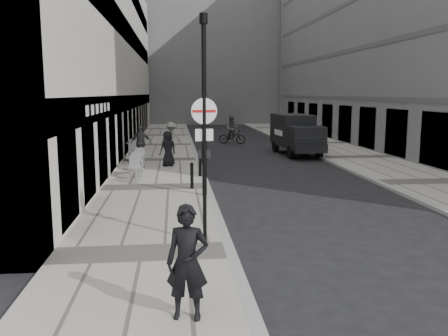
# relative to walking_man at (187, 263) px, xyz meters

# --- Properties ---
(ground) EXTENTS (120.00, 120.00, 0.00)m
(ground) POSITION_rel_walking_man_xyz_m (1.05, 0.54, -1.04)
(ground) COLOR black
(ground) RESTS_ON ground
(sidewalk) EXTENTS (4.00, 60.00, 0.12)m
(sidewalk) POSITION_rel_walking_man_xyz_m (-0.95, 18.54, -0.98)
(sidewalk) COLOR #A49D94
(sidewalk) RESTS_ON ground
(far_sidewalk) EXTENTS (4.00, 60.00, 0.12)m
(far_sidewalk) POSITION_rel_walking_man_xyz_m (10.05, 18.54, -0.98)
(far_sidewalk) COLOR #A49D94
(far_sidewalk) RESTS_ON ground
(building_left) EXTENTS (4.00, 45.00, 18.00)m
(building_left) POSITION_rel_walking_man_xyz_m (-4.95, 25.04, 7.96)
(building_left) COLOR silver
(building_left) RESTS_ON ground
(building_far) EXTENTS (24.00, 16.00, 22.00)m
(building_far) POSITION_rel_walking_man_xyz_m (2.55, 56.54, 9.96)
(building_far) COLOR slate
(building_far) RESTS_ON ground
(walking_man) EXTENTS (0.74, 0.56, 1.84)m
(walking_man) POSITION_rel_walking_man_xyz_m (0.00, 0.00, 0.00)
(walking_man) COLOR black
(walking_man) RESTS_ON sidewalk
(sign_post) EXTENTS (0.61, 0.14, 3.53)m
(sign_post) POSITION_rel_walking_man_xyz_m (0.52, 3.90, 1.34)
(sign_post) COLOR black
(sign_post) RESTS_ON sidewalk
(lamppost) EXTENTS (0.28, 0.28, 6.17)m
(lamppost) POSITION_rel_walking_man_xyz_m (0.85, 9.20, 2.51)
(lamppost) COLOR black
(lamppost) RESTS_ON sidewalk
(bollard_near) EXTENTS (0.13, 0.13, 1.00)m
(bollard_near) POSITION_rel_walking_man_xyz_m (0.90, 13.07, -0.42)
(bollard_near) COLOR black
(bollard_near) RESTS_ON sidewalk
(bollard_far) EXTENTS (0.12, 0.12, 0.92)m
(bollard_far) POSITION_rel_walking_man_xyz_m (0.45, 10.40, -0.46)
(bollard_far) COLOR black
(bollard_far) RESTS_ON sidewalk
(panel_van) EXTENTS (2.19, 5.20, 2.40)m
(panel_van) POSITION_rel_walking_man_xyz_m (7.04, 20.62, 0.31)
(panel_van) COLOR black
(panel_van) RESTS_ON ground
(cyclist) EXTENTS (2.04, 1.17, 2.08)m
(cyclist) POSITION_rel_walking_man_xyz_m (4.02, 27.32, -0.23)
(cyclist) COLOR black
(cyclist) RESTS_ON ground
(pedestrian_a) EXTENTS (1.11, 0.52, 1.86)m
(pedestrian_a) POSITION_rel_walking_man_xyz_m (-1.95, 18.31, 0.01)
(pedestrian_a) COLOR #5A5B5F
(pedestrian_a) RESTS_ON sidewalk
(pedestrian_b) EXTENTS (1.26, 0.83, 1.82)m
(pedestrian_b) POSITION_rel_walking_man_xyz_m (-0.38, 21.45, -0.01)
(pedestrian_b) COLOR gray
(pedestrian_b) RESTS_ON sidewalk
(pedestrian_c) EXTENTS (1.00, 0.88, 1.72)m
(pedestrian_c) POSITION_rel_walking_man_xyz_m (-0.50, 16.13, -0.06)
(pedestrian_c) COLOR black
(pedestrian_c) RESTS_ON sidewalk
(cafe_table_near) EXTENTS (0.75, 1.68, 0.96)m
(cafe_table_near) POSITION_rel_walking_man_xyz_m (-1.82, 15.19, -0.43)
(cafe_table_near) COLOR silver
(cafe_table_near) RESTS_ON sidewalk
(cafe_table_mid) EXTENTS (0.79, 1.77, 1.01)m
(cafe_table_mid) POSITION_rel_walking_man_xyz_m (-1.83, 13.00, -0.41)
(cafe_table_mid) COLOR #B8B8BA
(cafe_table_mid) RESTS_ON sidewalk
(cafe_table_far) EXTENTS (0.80, 1.80, 1.03)m
(cafe_table_far) POSITION_rel_walking_man_xyz_m (-2.42, 18.96, -0.40)
(cafe_table_far) COLOR #B4B3B6
(cafe_table_far) RESTS_ON sidewalk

